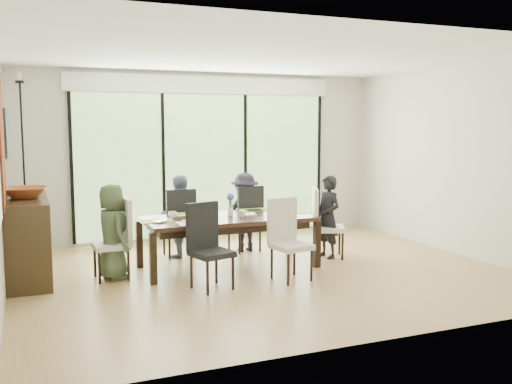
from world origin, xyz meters
name	(u,v)px	position (x,y,z in m)	size (l,w,h in m)	color
floor	(263,273)	(0.00, 0.00, -0.01)	(6.00, 5.00, 0.01)	olive
ceiling	(264,55)	(0.00, 0.00, 2.71)	(6.00, 5.00, 0.01)	white
wall_back	(204,156)	(0.00, 2.51, 1.35)	(6.00, 0.02, 2.70)	beige
wall_front	(380,187)	(0.00, -2.51, 1.35)	(6.00, 0.02, 2.70)	beige
wall_right	(456,160)	(3.01, 0.00, 1.35)	(0.02, 5.00, 2.70)	silver
glass_doors	(205,165)	(0.00, 2.47, 1.20)	(4.20, 0.02, 2.30)	#598C3F
blinds_header	(205,85)	(0.00, 2.46, 2.50)	(4.40, 0.06, 0.28)	white
mullion_a	(72,169)	(-2.10, 2.46, 1.20)	(0.05, 0.04, 2.30)	black
mullion_b	(163,166)	(-0.70, 2.46, 1.20)	(0.05, 0.04, 2.30)	black
mullion_c	(245,164)	(0.70, 2.46, 1.20)	(0.05, 0.04, 2.30)	black
mullion_d	(319,162)	(2.10, 2.46, 1.20)	(0.05, 0.04, 2.30)	black
deck	(191,230)	(0.00, 3.40, -0.05)	(6.00, 1.80, 0.10)	brown
rail_top	(179,193)	(0.00, 4.20, 0.55)	(6.00, 0.08, 0.06)	#523023
foliage_left	(76,146)	(-1.80, 5.20, 1.44)	(3.20, 3.20, 3.20)	#14380F
foliage_mid	(178,127)	(0.40, 5.80, 1.80)	(4.00, 4.00, 4.00)	#14380F
foliage_right	(268,152)	(2.20, 5.00, 1.26)	(2.80, 2.80, 2.80)	#14380F
foliage_far	(127,135)	(-0.60, 6.50, 1.62)	(3.60, 3.60, 3.60)	#14380F
table_top	(228,219)	(-0.32, 0.42, 0.65)	(2.15, 0.99, 0.05)	black
table_apron	(228,225)	(-0.32, 0.42, 0.57)	(1.97, 0.81, 0.09)	black
table_leg_fl	(153,258)	(-1.40, -0.01, 0.31)	(0.08, 0.08, 0.62)	black
table_leg_fr	(317,244)	(0.76, -0.01, 0.31)	(0.08, 0.08, 0.62)	black
table_leg_bl	(139,244)	(-1.40, 0.85, 0.31)	(0.08, 0.08, 0.62)	black
table_leg_br	(289,232)	(0.76, 0.85, 0.31)	(0.08, 0.08, 0.62)	black
chair_left_end	(111,239)	(-1.82, 0.42, 0.49)	(0.41, 0.41, 0.99)	silver
chair_right_end	(329,223)	(1.18, 0.42, 0.49)	(0.41, 0.41, 0.99)	white
chair_far_left	(178,222)	(-0.77, 1.27, 0.49)	(0.41, 0.41, 0.99)	black
chair_far_right	(244,218)	(0.23, 1.27, 0.49)	(0.41, 0.41, 0.99)	black
chair_near_left	(212,247)	(-0.82, -0.45, 0.49)	(0.41, 0.41, 0.99)	black
chair_near_right	(292,240)	(0.18, -0.45, 0.49)	(0.41, 0.41, 0.99)	beige
person_left_end	(112,232)	(-1.80, 0.42, 0.58)	(0.54, 0.34, 1.16)	#3E4E34
person_right_end	(328,217)	(1.16, 0.42, 0.58)	(0.54, 0.34, 1.16)	black
person_far_left	(178,216)	(-0.77, 1.25, 0.58)	(0.54, 0.34, 1.16)	slate
person_far_right	(245,212)	(0.23, 1.25, 0.58)	(0.54, 0.34, 1.16)	black
placemat_left	(156,221)	(-1.27, 0.42, 0.68)	(0.39, 0.29, 0.01)	#97AB3D
placemat_right	(294,212)	(0.63, 0.42, 0.68)	(0.39, 0.29, 0.01)	#8CB741
placemat_far_l	(186,214)	(-0.77, 0.82, 0.68)	(0.39, 0.29, 0.01)	#8BAB3D
placemat_far_r	(256,210)	(0.23, 0.82, 0.68)	(0.39, 0.29, 0.01)	olive
placemat_paper	(194,223)	(-0.87, 0.12, 0.68)	(0.39, 0.29, 0.01)	white
tablet_far_l	(195,213)	(-0.67, 0.77, 0.68)	(0.23, 0.16, 0.01)	black
tablet_far_r	(254,210)	(0.18, 0.77, 0.68)	(0.22, 0.15, 0.01)	black
papers	(279,214)	(0.38, 0.37, 0.67)	(0.27, 0.20, 0.00)	white
platter_base	(194,222)	(-0.87, 0.12, 0.69)	(0.23, 0.23, 0.02)	white
platter_snacks	(193,220)	(-0.87, 0.12, 0.71)	(0.18, 0.18, 0.01)	orange
vase	(230,212)	(-0.27, 0.47, 0.73)	(0.07, 0.07, 0.11)	silver
hyacinth_stems	(230,204)	(-0.27, 0.47, 0.83)	(0.04, 0.04, 0.14)	#337226
hyacinth_blooms	(230,197)	(-0.27, 0.47, 0.92)	(0.10, 0.10, 0.10)	#4A4DBA
laptop	(165,221)	(-1.17, 0.32, 0.68)	(0.30, 0.19, 0.02)	silver
cup_a	(172,215)	(-1.02, 0.57, 0.72)	(0.11, 0.11, 0.09)	white
cup_b	(242,214)	(-0.17, 0.32, 0.71)	(0.09, 0.09, 0.08)	white
cup_c	(281,209)	(0.48, 0.52, 0.72)	(0.11, 0.11, 0.09)	white
book	(245,214)	(-0.07, 0.47, 0.68)	(0.15, 0.20, 0.02)	white
sideboard	(27,237)	(-2.76, 0.92, 0.50)	(0.50, 1.76, 0.99)	black
bowl	(25,192)	(-2.76, 0.82, 1.06)	(0.52, 0.52, 0.13)	brown
candlestick_base	(25,192)	(-2.76, 1.27, 1.01)	(0.11, 0.11, 0.04)	black
candlestick_shaft	(22,137)	(-2.76, 1.27, 1.71)	(0.03, 0.03, 1.38)	black
candlestick_pan	(20,82)	(-2.76, 1.27, 2.39)	(0.11, 0.11, 0.03)	black
candle	(19,77)	(-2.76, 1.27, 2.46)	(0.04, 0.04, 0.11)	silver
tapestry	(2,140)	(-2.97, 0.40, 1.70)	(0.02, 1.00, 1.50)	maroon
art_frame	(5,133)	(-2.97, 1.70, 1.75)	(0.03, 0.55, 0.65)	black
art_canvas	(7,133)	(-2.95, 1.70, 1.75)	(0.01, 0.45, 0.55)	#1A5256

